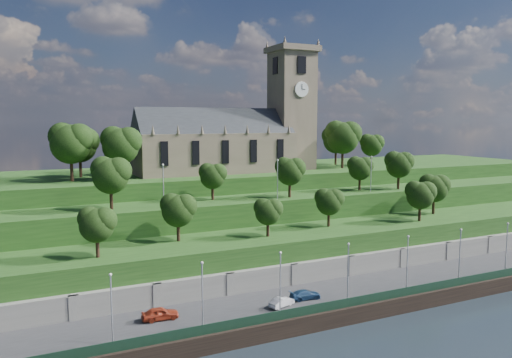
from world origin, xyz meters
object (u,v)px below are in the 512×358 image
church (236,135)px  car_right (305,295)px  car_left (160,313)px  car_middle (282,302)px

church → car_right: church is taller
church → car_right: (-7.45, -40.56, -19.91)m
car_right → car_left: bearing=89.5°
church → car_right: size_ratio=9.09×
car_left → car_middle: car_left is taller
church → car_left: size_ratio=8.84×
car_right → car_middle: bearing=108.0°
church → car_middle: (-11.54, -41.57, -19.92)m
car_left → car_right: car_left is taller
car_middle → car_right: (4.09, 1.02, 0.02)m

